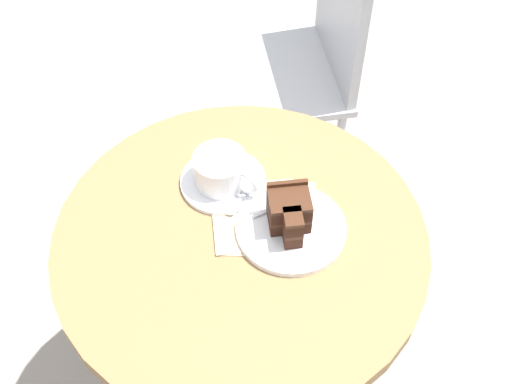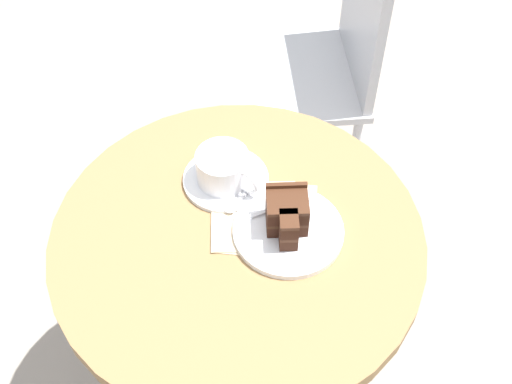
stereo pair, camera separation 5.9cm
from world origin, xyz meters
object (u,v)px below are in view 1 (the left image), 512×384
(cake_plate, at_px, (291,228))
(cake_slice, at_px, (290,212))
(coffee_cup, at_px, (221,169))
(teaspoon, at_px, (239,201))
(fork, at_px, (292,200))
(cafe_chair, at_px, (302,54))
(saucer, at_px, (223,181))
(napkin, at_px, (264,217))

(cake_plate, height_order, cake_slice, cake_slice)
(coffee_cup, distance_m, teaspoon, 0.07)
(fork, height_order, cafe_chair, cafe_chair)
(coffee_cup, xyz_separation_m, teaspoon, (0.06, -0.02, -0.03))
(cake_plate, relative_size, cafe_chair, 0.23)
(teaspoon, bearing_deg, saucer, -112.33)
(teaspoon, height_order, cafe_chair, cafe_chair)
(coffee_cup, bearing_deg, fork, 13.34)
(cake_slice, bearing_deg, saucer, 173.12)
(cake_plate, distance_m, cake_slice, 0.04)
(cake_plate, height_order, napkin, cake_plate)
(coffee_cup, relative_size, cafe_chair, 0.15)
(teaspoon, distance_m, napkin, 0.05)
(cafe_chair, bearing_deg, cake_slice, -15.07)
(fork, bearing_deg, napkin, -179.02)
(cake_slice, height_order, napkin, cake_slice)
(saucer, distance_m, cafe_chair, 0.64)
(cafe_chair, bearing_deg, saucer, -26.98)
(fork, bearing_deg, saucer, 128.39)
(fork, xyz_separation_m, cafe_chair, (-0.32, 0.57, -0.18))
(coffee_cup, height_order, fork, coffee_cup)
(coffee_cup, relative_size, teaspoon, 1.28)
(teaspoon, bearing_deg, cake_plate, 94.14)
(cafe_chair, bearing_deg, cake_plate, -14.72)
(fork, bearing_deg, coffee_cup, 129.91)
(coffee_cup, distance_m, napkin, 0.12)
(cake_plate, relative_size, cake_slice, 1.90)
(napkin, bearing_deg, cake_plate, 3.04)
(coffee_cup, bearing_deg, cake_plate, -6.38)
(napkin, bearing_deg, cake_slice, 7.34)
(teaspoon, xyz_separation_m, cafe_chair, (-0.24, 0.62, -0.18))
(teaspoon, bearing_deg, fork, 126.60)
(saucer, height_order, cake_slice, cake_slice)
(teaspoon, relative_size, cafe_chair, 0.12)
(fork, bearing_deg, cake_plate, -122.67)
(saucer, bearing_deg, coffee_cup, -99.28)
(napkin, bearing_deg, teaspoon, -179.78)
(fork, distance_m, napkin, 0.06)
(cake_plate, xyz_separation_m, cake_slice, (-0.01, 0.00, 0.04))
(coffee_cup, height_order, cake_plate, coffee_cup)
(cake_slice, bearing_deg, cafe_chair, 118.96)
(saucer, height_order, fork, fork)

